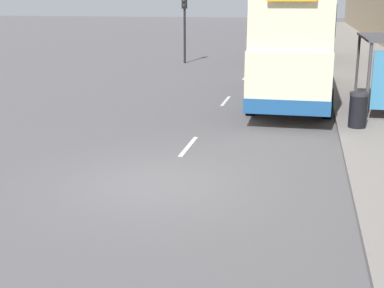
{
  "coord_description": "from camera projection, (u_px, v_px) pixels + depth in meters",
  "views": [
    {
      "loc": [
        2.95,
        -10.39,
        3.82
      ],
      "look_at": [
        -3.26,
        18.96,
        -4.31
      ],
      "focal_mm": 50.0,
      "sensor_mm": 36.0,
      "label": 1
    }
  ],
  "objects": [
    {
      "name": "ground_plane",
      "position": [
        157.0,
        185.0,
        11.4
      ],
      "size": [
        220.0,
        220.0,
        0.0
      ],
      "primitive_type": "plane",
      "color": "#5B595B"
    },
    {
      "name": "pavement",
      "position": [
        348.0,
        44.0,
        46.44
      ],
      "size": [
        5.0,
        93.0,
        0.14
      ],
      "color": "gray",
      "rests_on": "ground_plane"
    },
    {
      "name": "lane_mark_0",
      "position": [
        189.0,
        146.0,
        14.36
      ],
      "size": [
        0.12,
        2.0,
        0.01
      ],
      "color": "silver",
      "rests_on": "ground_plane"
    },
    {
      "name": "lane_mark_1",
      "position": [
        226.0,
        101.0,
        20.77
      ],
      "size": [
        0.12,
        2.0,
        0.01
      ],
      "color": "silver",
      "rests_on": "ground_plane"
    },
    {
      "name": "lane_mark_2",
      "position": [
        245.0,
        77.0,
        27.18
      ],
      "size": [
        0.12,
        2.0,
        0.01
      ],
      "color": "silver",
      "rests_on": "ground_plane"
    },
    {
      "name": "lane_mark_3",
      "position": [
        258.0,
        62.0,
        33.59
      ],
      "size": [
        0.12,
        2.0,
        0.01
      ],
      "color": "silver",
      "rests_on": "ground_plane"
    },
    {
      "name": "lane_mark_4",
      "position": [
        266.0,
        52.0,
        40.0
      ],
      "size": [
        0.12,
        2.0,
        0.01
      ],
      "color": "silver",
      "rests_on": "ground_plane"
    },
    {
      "name": "lane_mark_5",
      "position": [
        272.0,
        45.0,
        46.41
      ],
      "size": [
        0.12,
        2.0,
        0.01
      ],
      "color": "silver",
      "rests_on": "ground_plane"
    },
    {
      "name": "lane_mark_6",
      "position": [
        276.0,
        39.0,
        52.82
      ],
      "size": [
        0.12,
        2.0,
        0.01
      ],
      "color": "silver",
      "rests_on": "ground_plane"
    },
    {
      "name": "double_decker_bus_near",
      "position": [
        294.0,
        40.0,
        20.76
      ],
      "size": [
        2.85,
        11.39,
        4.3
      ],
      "color": "beige",
      "rests_on": "ground_plane"
    },
    {
      "name": "double_decker_bus_ahead",
      "position": [
        297.0,
        25.0,
        33.66
      ],
      "size": [
        2.85,
        10.13,
        4.3
      ],
      "color": "beige",
      "rests_on": "ground_plane"
    },
    {
      "name": "car_0",
      "position": [
        298.0,
        27.0,
        58.67
      ],
      "size": [
        2.04,
        3.81,
        1.82
      ],
      "color": "#4C5156",
      "rests_on": "ground_plane"
    },
    {
      "name": "car_1",
      "position": [
        307.0,
        35.0,
        45.88
      ],
      "size": [
        2.03,
        3.97,
        1.82
      ],
      "color": "black",
      "rests_on": "ground_plane"
    },
    {
      "name": "litter_bin",
      "position": [
        358.0,
        110.0,
        15.77
      ],
      "size": [
        0.55,
        0.55,
        1.05
      ],
      "color": "black",
      "rests_on": "ground_plane"
    },
    {
      "name": "traffic_light_far_kerb",
      "position": [
        184.0,
        15.0,
        32.43
      ],
      "size": [
        0.3,
        0.32,
        4.28
      ],
      "color": "black",
      "rests_on": "ground_plane"
    }
  ]
}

